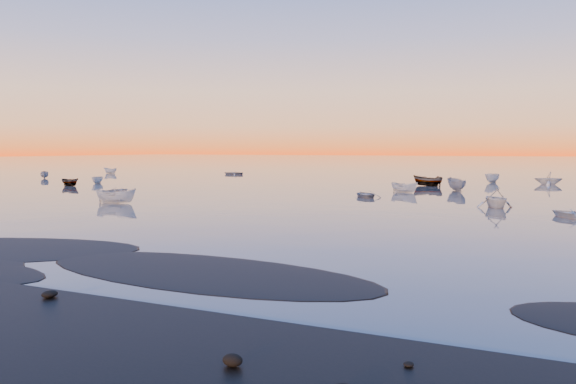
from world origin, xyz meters
The scene contains 4 objects.
ground centered at (0.00, 100.00, 0.00)m, with size 600.00×600.00×0.00m, color #6E655B.
moored_fleet centered at (0.00, 53.00, 0.00)m, with size 124.00×58.00×1.20m, color silver, non-canonical shape.
boat_near_center centered at (-14.13, 24.00, 0.00)m, with size 4.14×1.75×1.43m, color silver.
boat_near_right centered at (19.46, 34.88, 0.00)m, with size 3.93×1.77×1.37m, color silver.
Camera 1 is at (23.36, -17.93, 5.25)m, focal length 35.00 mm.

